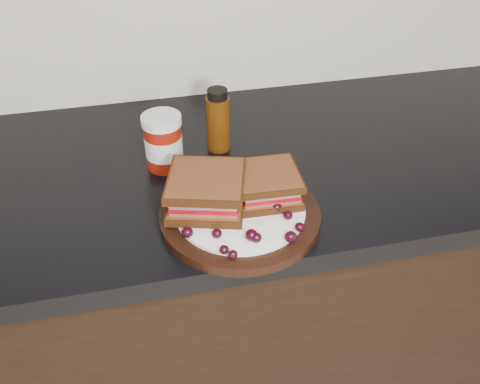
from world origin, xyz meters
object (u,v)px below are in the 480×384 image
(sandwich_left, at_px, (206,191))
(oil_bottle, at_px, (218,120))
(condiment_jar, at_px, (163,142))
(plate, at_px, (240,215))

(sandwich_left, xyz_separation_m, oil_bottle, (0.06, 0.21, 0.01))
(sandwich_left, height_order, condiment_jar, condiment_jar)
(plate, bearing_deg, sandwich_left, 155.70)
(condiment_jar, bearing_deg, plate, -60.77)
(plate, distance_m, oil_bottle, 0.24)
(oil_bottle, bearing_deg, plate, -91.83)
(sandwich_left, relative_size, oil_bottle, 0.96)
(sandwich_left, xyz_separation_m, condiment_jar, (-0.05, 0.17, 0.00))
(sandwich_left, relative_size, condiment_jar, 1.15)
(plate, distance_m, sandwich_left, 0.07)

